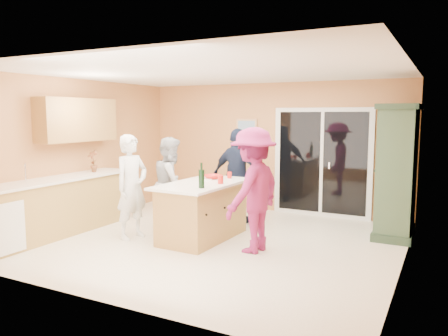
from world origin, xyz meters
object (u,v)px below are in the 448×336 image
at_px(green_hutch, 397,173).
at_px(woman_magenta, 253,190).
at_px(kitchen_island, 203,212).
at_px(woman_grey, 172,184).
at_px(woman_white, 132,187).
at_px(woman_navy, 238,176).

relative_size(green_hutch, woman_magenta, 1.19).
distance_m(kitchen_island, woman_grey, 0.88).
xyz_separation_m(woman_white, woman_grey, (0.26, 0.73, -0.03)).
bearing_deg(woman_grey, woman_magenta, -129.21).
distance_m(kitchen_island, woman_magenta, 1.10).
bearing_deg(woman_navy, woman_grey, 52.77).
bearing_deg(woman_grey, woman_white, 136.30).
bearing_deg(woman_navy, kitchen_island, 91.34).
bearing_deg(green_hutch, kitchen_island, -149.82).
height_order(woman_white, woman_grey, woman_white).
xyz_separation_m(green_hutch, woman_grey, (-3.46, -1.32, -0.24)).
bearing_deg(woman_white, woman_grey, -10.57).
bearing_deg(green_hutch, woman_grey, -159.03).
height_order(green_hutch, woman_white, green_hutch).
xyz_separation_m(woman_white, woman_navy, (1.07, 1.65, 0.03)).
bearing_deg(woman_magenta, kitchen_island, -94.38).
xyz_separation_m(kitchen_island, green_hutch, (2.70, 1.57, 0.61)).
xyz_separation_m(kitchen_island, woman_grey, (-0.75, 0.25, 0.37)).
bearing_deg(woman_magenta, woman_navy, -138.28).
distance_m(green_hutch, woman_magenta, 2.50).
relative_size(woman_white, woman_grey, 1.04).
xyz_separation_m(kitchen_island, woman_navy, (0.06, 1.17, 0.44)).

